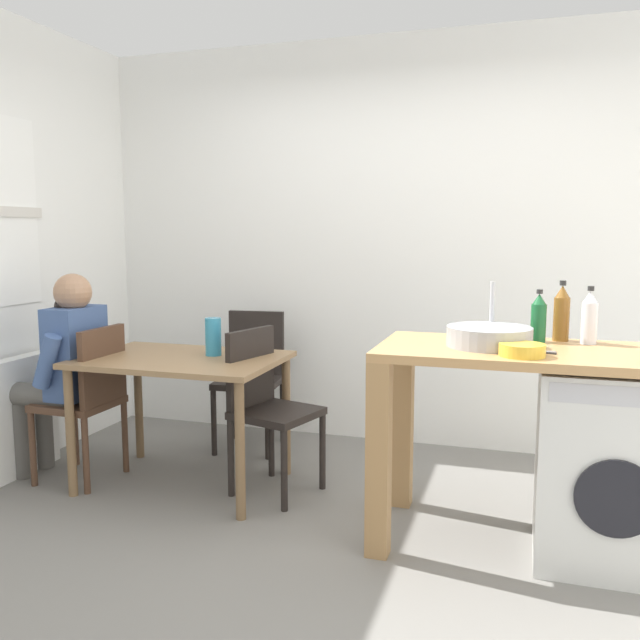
{
  "coord_description": "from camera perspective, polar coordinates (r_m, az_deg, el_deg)",
  "views": [
    {
      "loc": [
        0.83,
        -2.69,
        1.43
      ],
      "look_at": [
        -0.16,
        0.45,
        1.0
      ],
      "focal_mm": 37.28,
      "sensor_mm": 36.0,
      "label": 1
    }
  ],
  "objects": [
    {
      "name": "vase",
      "position": [
        3.79,
        -9.15,
        -1.43
      ],
      "size": [
        0.09,
        0.09,
        0.21
      ],
      "primitive_type": "cylinder",
      "color": "teal",
      "rests_on": "dining_table"
    },
    {
      "name": "scissors",
      "position": [
        2.99,
        18.25,
        -2.61
      ],
      "size": [
        0.15,
        0.06,
        0.01
      ],
      "color": "#B2B2B7",
      "rests_on": "kitchen_counter"
    },
    {
      "name": "dining_table",
      "position": [
        3.81,
        -11.79,
        -4.55
      ],
      "size": [
        1.1,
        0.76,
        0.74
      ],
      "color": "olive",
      "rests_on": "ground_plane"
    },
    {
      "name": "sink_basin",
      "position": [
        3.08,
        14.31,
        -1.39
      ],
      "size": [
        0.38,
        0.38,
        0.09
      ],
      "primitive_type": "cylinder",
      "color": "#9EA0A5",
      "rests_on": "kitchen_counter"
    },
    {
      "name": "bottle_clear_small",
      "position": [
        3.29,
        22.12,
        0.16
      ],
      "size": [
        0.07,
        0.07,
        0.27
      ],
      "color": "silver",
      "rests_on": "kitchen_counter"
    },
    {
      "name": "bottle_tall_green",
      "position": [
        3.27,
        18.25,
        0.14
      ],
      "size": [
        0.07,
        0.07,
        0.25
      ],
      "color": "#19592D",
      "rests_on": "kitchen_counter"
    },
    {
      "name": "chair_person_seat",
      "position": [
        4.05,
        -19.25,
        -6.07
      ],
      "size": [
        0.41,
        0.41,
        0.9
      ],
      "rotation": [
        0.0,
        0.0,
        1.55
      ],
      "color": "#4C3323",
      "rests_on": "ground_plane"
    },
    {
      "name": "bottle_squat_brown",
      "position": [
        3.33,
        20.02,
        0.51
      ],
      "size": [
        0.07,
        0.07,
        0.29
      ],
      "color": "brown",
      "rests_on": "kitchen_counter"
    },
    {
      "name": "wall_back",
      "position": [
        4.51,
        6.92,
        6.48
      ],
      "size": [
        4.6,
        0.1,
        2.7
      ],
      "primitive_type": "cube",
      "color": "white",
      "rests_on": "ground_plane"
    },
    {
      "name": "seated_person",
      "position": [
        4.11,
        -21.12,
        -3.61
      ],
      "size": [
        0.5,
        0.51,
        1.2
      ],
      "rotation": [
        0.0,
        0.0,
        1.55
      ],
      "color": "#595651",
      "rests_on": "ground_plane"
    },
    {
      "name": "washing_machine",
      "position": [
        3.22,
        23.52,
        -11.19
      ],
      "size": [
        0.6,
        0.61,
        0.86
      ],
      "color": "silver",
      "rests_on": "ground_plane"
    },
    {
      "name": "tap",
      "position": [
        3.25,
        14.54,
        0.75
      ],
      "size": [
        0.02,
        0.02,
        0.28
      ],
      "primitive_type": "cylinder",
      "color": "#B2B2B7",
      "rests_on": "kitchen_counter"
    },
    {
      "name": "ground_plane",
      "position": [
        3.16,
        0.3,
        -19.42
      ],
      "size": [
        5.46,
        5.46,
        0.0
      ],
      "primitive_type": "plane",
      "color": "slate"
    },
    {
      "name": "mixing_bowl",
      "position": [
        2.89,
        16.95,
        -2.41
      ],
      "size": [
        0.19,
        0.19,
        0.05
      ],
      "color": "gold",
      "rests_on": "kitchen_counter"
    },
    {
      "name": "chair_opposite",
      "position": [
        3.7,
        -4.65,
        -6.94
      ],
      "size": [
        0.49,
        0.49,
        0.9
      ],
      "rotation": [
        0.0,
        0.0,
        -1.85
      ],
      "color": "black",
      "rests_on": "ground_plane"
    },
    {
      "name": "kitchen_counter",
      "position": [
        3.12,
        15.13,
        -5.12
      ],
      "size": [
        1.5,
        0.68,
        0.92
      ],
      "color": "tan",
      "rests_on": "ground_plane"
    },
    {
      "name": "radiator",
      "position": [
        4.27,
        -25.52,
        -7.87
      ],
      "size": [
        0.1,
        0.8,
        0.7
      ],
      "primitive_type": "cube",
      "color": "white",
      "rests_on": "ground_plane"
    },
    {
      "name": "chair_spare_by_wall",
      "position": [
        4.47,
        -5.85,
        -4.39
      ],
      "size": [
        0.44,
        0.44,
        0.9
      ],
      "rotation": [
        0.0,
        0.0,
        3.24
      ],
      "color": "black",
      "rests_on": "ground_plane"
    }
  ]
}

